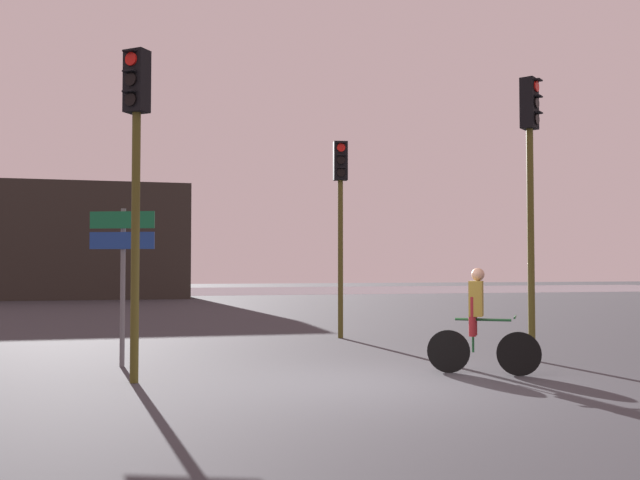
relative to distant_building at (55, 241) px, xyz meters
The scene contains 8 objects.
ground_plane 30.40m from the distant_building, 75.51° to the right, with size 120.00×120.00×0.00m, color #333338.
water_strip 12.88m from the distant_building, 52.88° to the left, with size 80.00×16.00×0.01m, color slate.
distant_building is the anchor object (origin of this frame).
traffic_light_center 24.60m from the distant_building, 68.82° to the right, with size 0.35×0.37×4.54m.
traffic_light_near_left 28.66m from the distant_building, 81.25° to the right, with size 0.41×0.42×4.75m.
traffic_light_near_right 29.67m from the distant_building, 68.03° to the right, with size 0.41×0.42×4.98m.
direction_sign_post 26.97m from the distant_building, 81.16° to the right, with size 1.04×0.41×2.60m.
cyclist 30.34m from the distant_building, 71.77° to the right, with size 1.48×0.93×1.62m.
Camera 1 is at (-3.08, -9.48, 1.64)m, focal length 40.00 mm.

